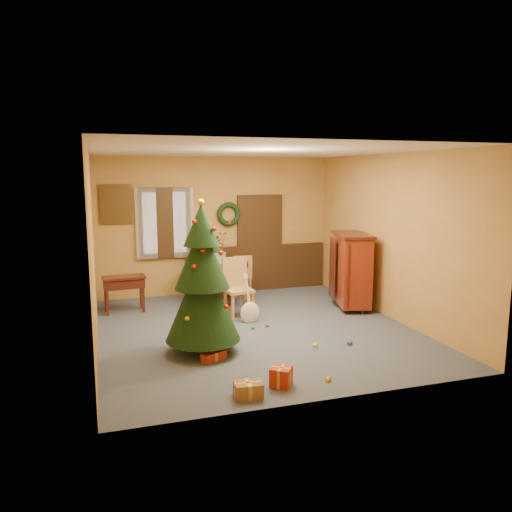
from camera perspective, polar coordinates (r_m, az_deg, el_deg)
name	(u,v)px	position (r m, az deg, el deg)	size (l,w,h in m)	color
room_envelope	(227,241)	(10.72, -3.37, 1.69)	(5.50, 5.50, 5.50)	#333A4A
dining_table	(219,275)	(9.89, -4.28, -2.18)	(1.18, 1.18, 0.81)	black
urn	(218,258)	(9.82, -4.31, -0.19)	(0.28, 0.28, 0.21)	slate
centerpiece_plant	(218,242)	(9.78, -4.33, 1.60)	(0.37, 0.32, 0.41)	#1E4C23
chair_near	(237,285)	(8.96, -2.18, -3.36)	(0.50, 0.50, 1.06)	#9F763F
chair_far	(242,274)	(10.43, -1.58, -2.10)	(0.43, 0.43, 0.88)	#9F763F
guitar	(250,300)	(8.62, -0.71, -5.00)	(0.34, 0.16, 0.81)	beige
plant_stand	(197,274)	(10.28, -6.79, -2.03)	(0.33, 0.33, 0.84)	black
stand_plant	(196,248)	(10.19, -6.85, 0.94)	(0.24, 0.20, 0.44)	#19471E
christmas_tree	(202,281)	(7.08, -6.16, -2.89)	(1.07, 1.07, 2.21)	#382111
writing_desk	(124,285)	(9.55, -14.85, -3.24)	(0.80, 0.45, 0.68)	black
sideboard	(352,268)	(9.65, 10.87, -1.39)	(0.85, 1.23, 1.44)	#60170A
gift_a	(248,390)	(5.95, -0.88, -15.01)	(0.34, 0.26, 0.17)	brown
gift_b	(281,377)	(6.21, 2.89, -13.61)	(0.33, 0.33, 0.24)	maroon
gift_c	(220,343)	(7.52, -4.11, -9.87)	(0.31, 0.27, 0.14)	brown
gift_d	(213,356)	(7.03, -4.90, -11.33)	(0.38, 0.28, 0.13)	maroon
toy_a	(350,343)	(7.74, 10.66, -9.78)	(0.08, 0.05, 0.05)	#224895
toy_b	(253,328)	(8.33, -0.35, -8.18)	(0.06, 0.06, 0.06)	green
toy_c	(315,346)	(7.56, 6.76, -10.15)	(0.08, 0.05, 0.05)	yellow
toy_d	(267,325)	(8.45, 1.29, -7.93)	(0.06, 0.06, 0.06)	red
toy_e	(328,379)	(6.43, 8.23, -13.78)	(0.08, 0.05, 0.05)	yellow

